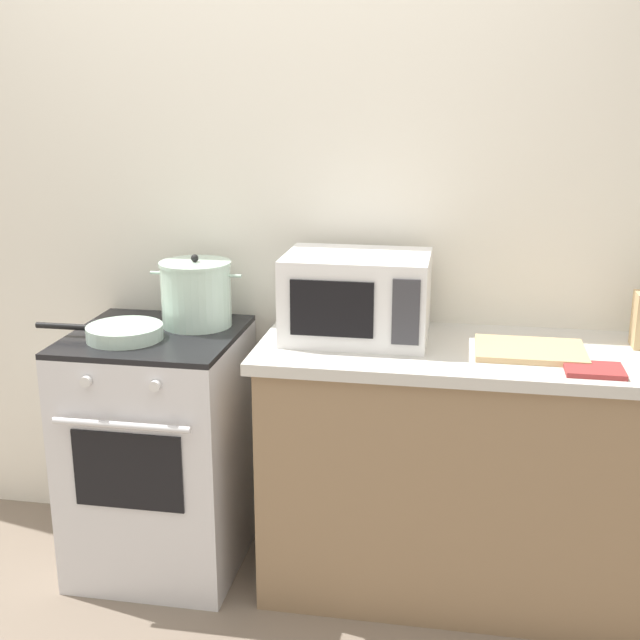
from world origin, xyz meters
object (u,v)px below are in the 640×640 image
stove (161,450)px  frying_pan (123,332)px  cutting_board (530,350)px  oven_mitt (594,370)px  microwave (357,296)px  stock_pot (196,294)px

stove → frying_pan: 0.50m
cutting_board → frying_pan: bearing=-176.5°
oven_mitt → cutting_board: bearing=139.0°
cutting_board → microwave: bearing=172.5°
stove → stock_pot: bearing=45.8°
stove → frying_pan: (-0.08, -0.08, 0.48)m
stock_pot → oven_mitt: 1.42m
cutting_board → stove: bearing=-180.0°
microwave → cutting_board: (0.60, -0.08, -0.14)m
cutting_board → oven_mitt: size_ratio=2.00×
frying_pan → oven_mitt: 1.59m
stove → oven_mitt: bearing=-6.0°
microwave → cutting_board: bearing=-7.5°
oven_mitt → microwave: bearing=163.0°
stove → frying_pan: bearing=-133.0°
microwave → oven_mitt: 0.83m
stove → oven_mitt: oven_mitt is taller
frying_pan → oven_mitt: (1.59, -0.07, -0.02)m
microwave → oven_mitt: microwave is taller
frying_pan → microwave: bearing=11.5°
microwave → oven_mitt: size_ratio=2.78×
stove → stock_pot: size_ratio=2.65×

